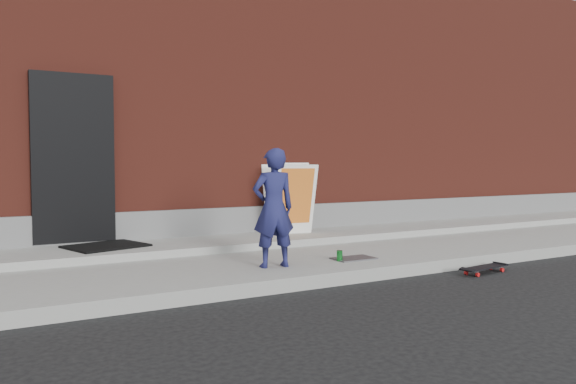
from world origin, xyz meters
TOP-DOWN VIEW (x-y plane):
  - ground at (0.00, 0.00)m, footprint 80.00×80.00m
  - sidewalk at (0.00, 1.50)m, footprint 20.00×3.00m
  - apron at (0.00, 2.40)m, footprint 20.00×1.20m
  - building at (-0.00, 6.99)m, footprint 20.00×8.10m
  - child at (-0.82, 0.63)m, footprint 0.53×0.38m
  - skateboard at (1.59, -0.29)m, footprint 0.74×0.27m
  - pizza_sign at (0.51, 2.57)m, footprint 0.75×0.85m
  - soda_can at (0.06, 0.57)m, footprint 0.09×0.09m
  - doormat at (-2.30, 2.46)m, footprint 1.10×0.98m
  - utility_plate at (0.30, 0.61)m, footprint 0.52×0.34m

SIDE VIEW (x-z plane):
  - ground at x=0.00m, z-range 0.00..0.00m
  - skateboard at x=1.59m, z-range 0.03..0.11m
  - sidewalk at x=0.00m, z-range 0.00..0.15m
  - utility_plate at x=0.30m, z-range 0.15..0.17m
  - apron at x=0.00m, z-range 0.15..0.25m
  - soda_can at x=0.06m, z-range 0.15..0.28m
  - doormat at x=-2.30m, z-range 0.25..0.28m
  - pizza_sign at x=0.51m, z-range 0.25..1.34m
  - child at x=-0.82m, z-range 0.15..1.50m
  - building at x=0.00m, z-range 0.00..5.00m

